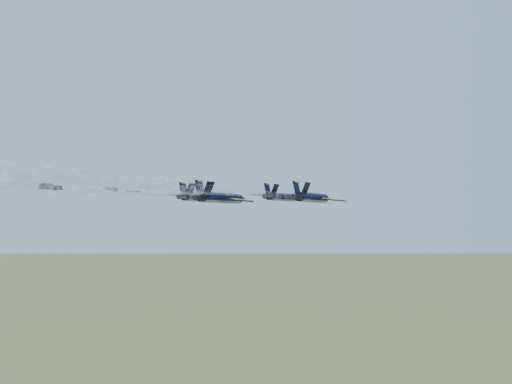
# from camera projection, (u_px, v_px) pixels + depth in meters

# --- Properties ---
(jet_lead) EXTENTS (12.08, 16.43, 3.57)m
(jet_lead) POSITION_uv_depth(u_px,v_px,m) (282.00, 197.00, 121.59)
(jet_lead) COLOR black
(jet_left) EXTENTS (12.08, 16.43, 3.57)m
(jet_left) POSITION_uv_depth(u_px,v_px,m) (203.00, 197.00, 113.65)
(jet_left) COLOR black
(jet_right) EXTENTS (12.08, 16.43, 3.57)m
(jet_right) POSITION_uv_depth(u_px,v_px,m) (313.00, 198.00, 102.48)
(jet_right) COLOR black
(jet_slot) EXTENTS (12.08, 16.43, 3.57)m
(jet_slot) POSITION_uv_depth(u_px,v_px,m) (222.00, 198.00, 96.67)
(jet_slot) COLOR black
(smoke_trail_lead) EXTENTS (25.60, 58.33, 2.20)m
(smoke_trail_lead) POSITION_uv_depth(u_px,v_px,m) (139.00, 199.00, 78.96)
(smoke_trail_lead) COLOR white
(smoke_trail_right) EXTENTS (25.60, 58.33, 2.20)m
(smoke_trail_right) POSITION_uv_depth(u_px,v_px,m) (145.00, 200.00, 59.85)
(smoke_trail_right) COLOR white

